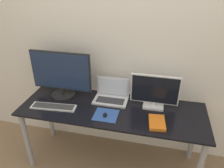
# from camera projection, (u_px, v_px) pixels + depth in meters

# --- Properties ---
(wall_back) EXTENTS (7.00, 0.05, 2.50)m
(wall_back) POSITION_uv_depth(u_px,v_px,m) (120.00, 47.00, 2.27)
(wall_back) COLOR silver
(wall_back) RESTS_ON ground_plane
(desk) EXTENTS (1.86, 0.63, 0.73)m
(desk) POSITION_uv_depth(u_px,v_px,m) (112.00, 118.00, 2.25)
(desk) COLOR black
(desk) RESTS_ON ground_plane
(monitor_left) EXTENTS (0.65, 0.26, 0.51)m
(monitor_left) POSITION_uv_depth(u_px,v_px,m) (61.00, 75.00, 2.30)
(monitor_left) COLOR black
(monitor_left) RESTS_ON desk
(monitor_right) EXTENTS (0.47, 0.14, 0.35)m
(monitor_right) POSITION_uv_depth(u_px,v_px,m) (155.00, 92.00, 2.14)
(monitor_right) COLOR silver
(monitor_right) RESTS_ON desk
(laptop) EXTENTS (0.36, 0.22, 0.23)m
(laptop) POSITION_uv_depth(u_px,v_px,m) (112.00, 95.00, 2.32)
(laptop) COLOR silver
(laptop) RESTS_ON desk
(keyboard) EXTENTS (0.46, 0.15, 0.02)m
(keyboard) POSITION_uv_depth(u_px,v_px,m) (54.00, 107.00, 2.20)
(keyboard) COLOR silver
(keyboard) RESTS_ON desk
(mousepad) EXTENTS (0.23, 0.21, 0.00)m
(mousepad) POSITION_uv_depth(u_px,v_px,m) (106.00, 115.00, 2.09)
(mousepad) COLOR #2D519E
(mousepad) RESTS_ON desk
(mouse) EXTENTS (0.04, 0.06, 0.03)m
(mouse) POSITION_uv_depth(u_px,v_px,m) (105.00, 115.00, 2.07)
(mouse) COLOR black
(mouse) RESTS_ON mousepad
(book) EXTENTS (0.17, 0.23, 0.03)m
(book) POSITION_uv_depth(u_px,v_px,m) (157.00, 123.00, 1.97)
(book) COLOR orange
(book) RESTS_ON desk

